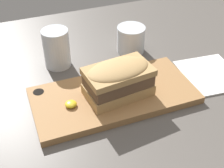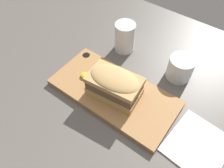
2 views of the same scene
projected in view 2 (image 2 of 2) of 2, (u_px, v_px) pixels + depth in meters
dining_table at (131, 97)px, 68.97cm from camera, size 174.84×97.24×2.00cm
serving_board at (113, 92)px, 67.72cm from camera, size 39.23×18.83×1.86cm
sandwich at (114, 84)px, 62.80cm from camera, size 16.27×10.72×8.31cm
mustard_dollop at (85, 75)px, 70.12cm from camera, size 2.72×2.72×1.09cm
water_glass at (125, 39)px, 77.66cm from camera, size 7.19×7.19×10.80cm
wine_glass at (180, 69)px, 70.34cm from camera, size 8.18×8.18×7.72cm
napkin at (198, 145)px, 57.87cm from camera, size 15.93×17.44×0.40cm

